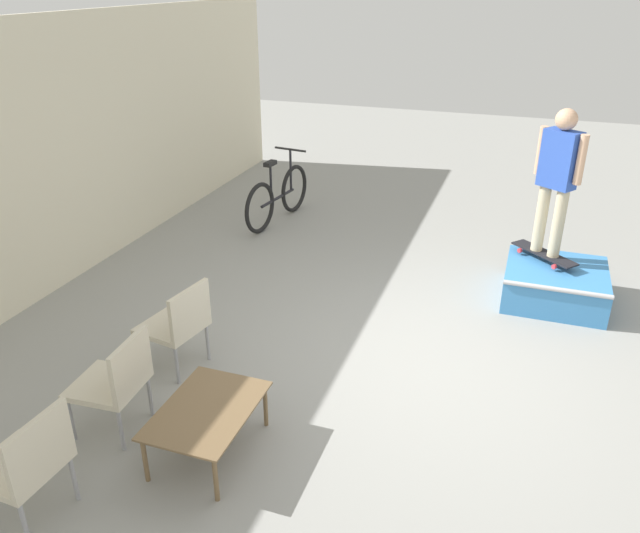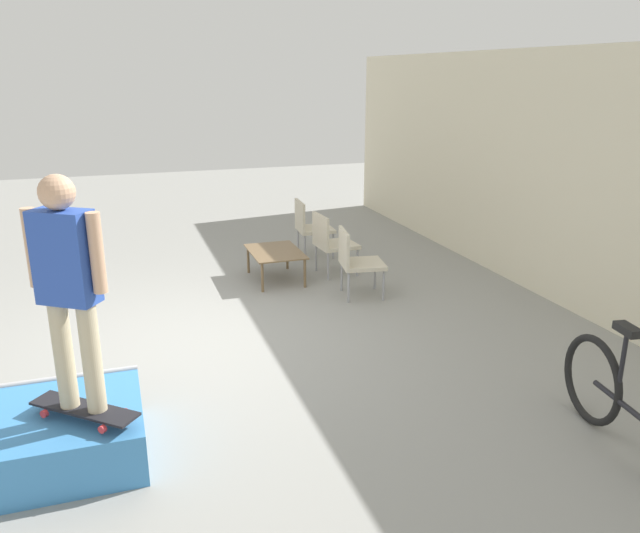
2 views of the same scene
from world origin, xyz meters
TOP-DOWN VIEW (x-y plane):
  - ground_plane at (0.00, 0.00)m, footprint 24.00×24.00m
  - house_wall_back at (0.00, 4.37)m, footprint 12.00×0.06m
  - skate_ramp_box at (1.72, -1.17)m, footprint 1.09×1.09m
  - skateboard_on_ramp at (1.90, -1.01)m, footprint 0.69×0.75m
  - person_skater at (1.90, -1.01)m, footprint 0.38×0.49m
  - coffee_table at (-1.79, 1.32)m, footprint 0.96×0.67m
  - patio_chair_left at (-2.74, 2.11)m, footprint 0.55×0.55m
  - patio_chair_center at (-1.78, 2.11)m, footprint 0.55×0.55m
  - patio_chair_right at (-0.85, 2.11)m, footprint 0.60×0.60m
  - bicycle at (3.00, 2.74)m, footprint 1.71×0.52m

SIDE VIEW (x-z plane):
  - ground_plane at x=0.00m, z-range 0.00..0.00m
  - skate_ramp_box at x=1.72m, z-range -0.01..0.40m
  - coffee_table at x=-1.79m, z-range 0.16..0.57m
  - bicycle at x=3.00m, z-range -0.12..0.90m
  - skateboard_on_ramp at x=1.90m, z-range 0.44..0.51m
  - patio_chair_left at x=-2.74m, z-range 0.06..0.92m
  - patio_chair_center at x=-1.78m, z-range 0.06..0.92m
  - patio_chair_right at x=-0.85m, z-range 0.06..0.92m
  - person_skater at x=1.90m, z-range 0.62..2.25m
  - house_wall_back at x=0.00m, z-range 0.00..3.00m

